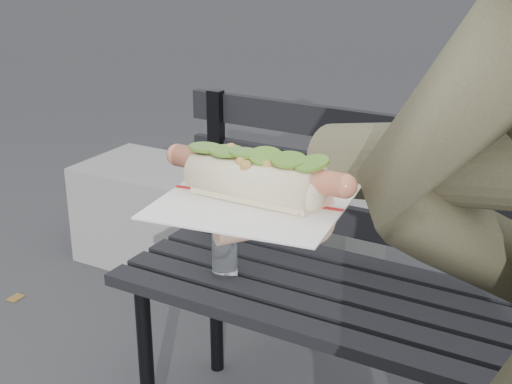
% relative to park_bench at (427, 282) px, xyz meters
% --- Properties ---
extents(park_bench, '(1.50, 0.44, 0.88)m').
position_rel_park_bench_xyz_m(park_bench, '(0.00, 0.00, 0.00)').
color(park_bench, black).
rests_on(park_bench, ground).
extents(concrete_block, '(1.20, 0.40, 0.40)m').
position_rel_park_bench_xyz_m(concrete_block, '(-0.99, 0.65, -0.32)').
color(concrete_block, slate).
rests_on(concrete_block, ground).
extents(held_hotdog, '(0.62, 0.31, 0.20)m').
position_rel_park_bench_xyz_m(held_hotdog, '(0.23, -0.81, 0.55)').
color(held_hotdog, '#443E2D').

